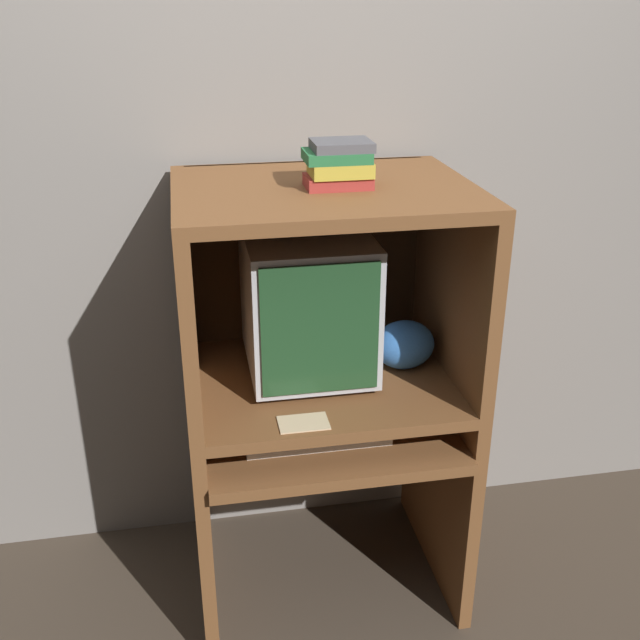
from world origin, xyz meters
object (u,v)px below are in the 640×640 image
Objects in this scene: snack_bag at (404,345)px; keyboard at (317,437)px; book_stack at (339,164)px; crt_monitor at (307,302)px; mouse at (406,429)px.

keyboard is at bearing -152.52° from snack_bag.
book_stack is (0.08, 0.12, 0.78)m from keyboard.
book_stack reaches higher than snack_bag.
snack_bag reaches higher than keyboard.
crt_monitor is at bearing 171.67° from snack_bag.
mouse is 0.33× the size of book_stack.
crt_monitor is 0.40m from keyboard.
crt_monitor is at bearing 87.67° from keyboard.
snack_bag is at bearing 9.76° from book_stack.
crt_monitor is 2.34× the size of snack_bag.
keyboard is at bearing -92.33° from crt_monitor.
keyboard and mouse have the same top height.
snack_bag reaches higher than mouse.
crt_monitor reaches higher than keyboard.
keyboard is 0.79m from book_stack.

